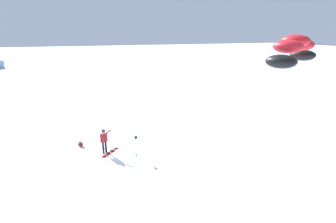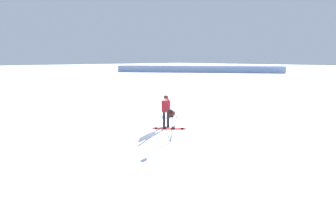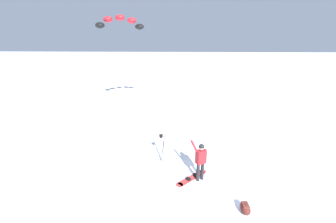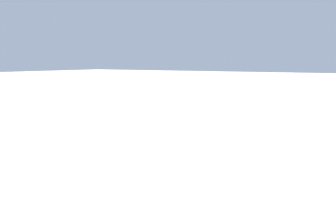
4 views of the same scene
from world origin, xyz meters
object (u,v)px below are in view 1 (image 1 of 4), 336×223
(traction_kite, at_px, (294,50))
(gear_bag_large, at_px, (80,144))
(camera_tripod, at_px, (136,143))
(snowboarder, at_px, (104,139))
(snowboard, at_px, (110,152))

(traction_kite, relative_size, gear_bag_large, 6.51)
(traction_kite, distance_m, gear_bag_large, 14.78)
(gear_bag_large, bearing_deg, camera_tripod, 46.41)
(snowboarder, relative_size, traction_kite, 0.46)
(snowboarder, relative_size, gear_bag_large, 3.02)
(snowboarder, height_order, snowboard, snowboarder)
(camera_tripod, bearing_deg, snowboarder, -126.94)
(snowboarder, height_order, camera_tripod, snowboarder)
(snowboard, height_order, gear_bag_large, gear_bag_large)
(snowboard, bearing_deg, snowboarder, -103.41)
(snowboarder, xyz_separation_m, gear_bag_large, (-1.73, -1.43, -0.85))
(snowboarder, distance_m, camera_tripod, 2.25)
(snowboard, xyz_separation_m, gear_bag_large, (-1.80, -1.76, 0.16))
(camera_tripod, bearing_deg, traction_kite, 26.52)
(traction_kite, height_order, gear_bag_large, traction_kite)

